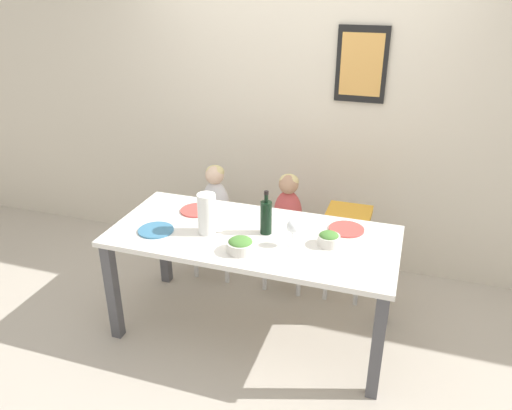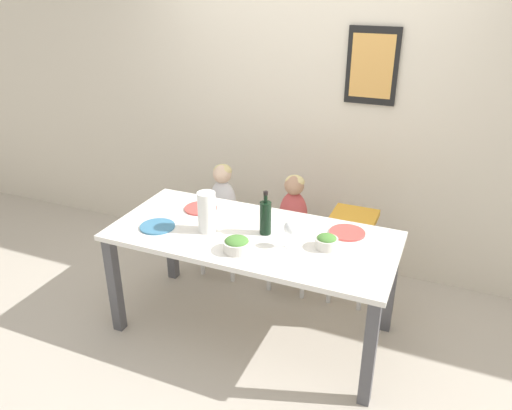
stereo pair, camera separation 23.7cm
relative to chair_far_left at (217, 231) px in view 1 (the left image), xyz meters
The scene contains 16 objects.
ground_plane 0.91m from the chair_far_left, 50.13° to the right, with size 14.00×14.00×0.00m, color #BCB2A3.
wall_back 1.22m from the chair_far_left, 43.59° to the left, with size 10.00×0.09×2.70m.
dining_table 0.88m from the chair_far_left, 50.13° to the right, with size 1.88×0.85×0.77m.
chair_far_left is the anchor object (origin of this frame).
chair_far_center 0.60m from the chair_far_left, ahead, with size 0.38×0.37×0.46m.
chair_right_highchair 1.08m from the chair_far_left, ahead, with size 0.32×0.32×0.72m.
person_child_left 0.33m from the chair_far_left, 90.00° to the left, with size 0.22×0.17×0.50m.
person_child_center 0.69m from the chair_far_left, ahead, with size 0.22×0.17×0.50m.
wine_bottle 0.99m from the chair_far_left, 44.42° to the right, with size 0.08×0.08×0.30m.
paper_towel_roll 0.91m from the chair_far_left, 71.27° to the right, with size 0.12×0.12×0.27m.
wine_glass_near 1.19m from the chair_far_left, 40.91° to the right, with size 0.08×0.08×0.18m.
salad_bowl_large 1.11m from the chair_far_left, 58.73° to the right, with size 0.17×0.17×0.09m.
salad_bowl_small 1.28m from the chair_far_left, 31.36° to the right, with size 0.14×0.14×0.09m.
dinner_plate_front_left 0.89m from the chair_far_left, 96.65° to the right, with size 0.23×0.23×0.01m.
dinner_plate_back_left 0.59m from the chair_far_left, 85.02° to the right, with size 0.23×0.23×0.01m.
dinner_plate_back_right 1.23m from the chair_far_left, 19.42° to the right, with size 0.23×0.23×0.01m.
Camera 1 is at (0.92, -2.73, 2.32)m, focal length 35.00 mm.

